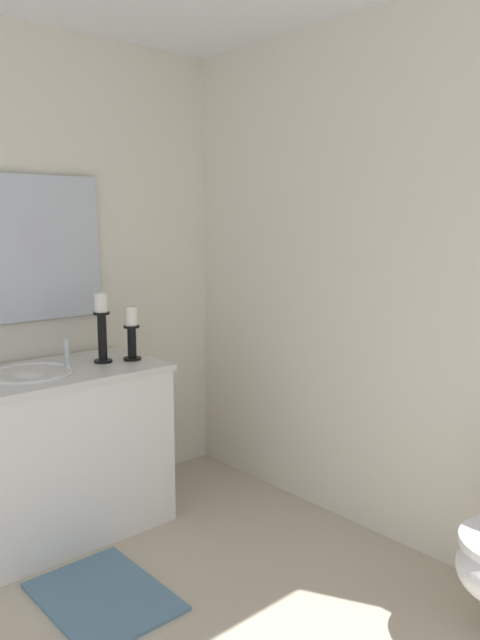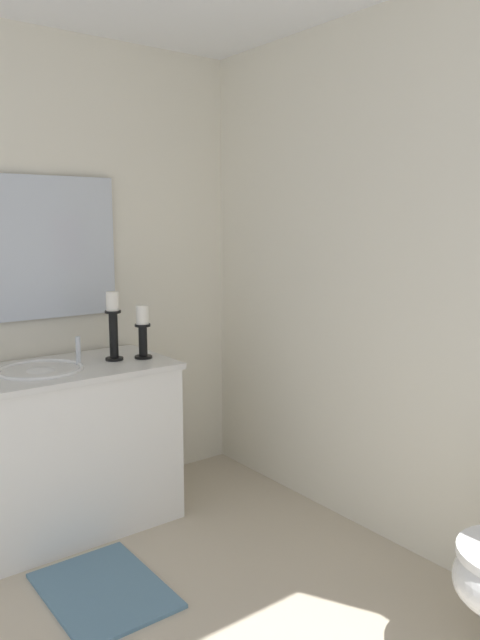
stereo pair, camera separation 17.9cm
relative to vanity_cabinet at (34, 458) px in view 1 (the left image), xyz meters
name	(u,v)px [view 1 (the left image)]	position (x,y,z in m)	size (l,w,h in m)	color
wall_back	(381,283)	(1.00, 1.29, 0.82)	(2.64, 0.04, 2.45)	silver
vanity_cabinet	(34,458)	(0.00, 0.00, 0.00)	(0.58, 1.26, 0.82)	white
sink_basin	(30,382)	(0.00, 0.00, 0.37)	(0.40, 0.40, 0.24)	white
candle_holder_tall	(132,332)	(0.06, 0.51, 0.55)	(0.09, 0.09, 0.27)	black
candle_holder_short	(102,325)	(0.01, 0.37, 0.59)	(0.09, 0.09, 0.35)	black
bath_mat	(103,596)	(0.62, 0.00, -0.40)	(0.60, 0.44, 0.02)	slate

